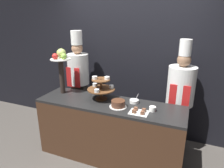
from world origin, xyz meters
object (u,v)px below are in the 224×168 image
at_px(serving_bowl_far, 134,101).
at_px(cake_square_tray, 139,112).
at_px(chef_center_left, 180,95).
at_px(tiered_stand, 101,87).
at_px(cake_round, 118,104).
at_px(cup_white, 152,109).
at_px(fruit_pedestal, 61,63).
at_px(chef_left, 79,78).

bearing_deg(serving_bowl_far, cake_square_tray, -62.45).
bearing_deg(cake_square_tray, chef_center_left, 57.66).
bearing_deg(tiered_stand, cake_round, -26.33).
relative_size(cup_white, serving_bowl_far, 0.57).
bearing_deg(tiered_stand, serving_bowl_far, 6.20).
bearing_deg(fruit_pedestal, tiered_stand, -1.63).
height_order(chef_left, chef_center_left, chef_left).
bearing_deg(serving_bowl_far, chef_center_left, 35.47).
xyz_separation_m(fruit_pedestal, cup_white, (1.45, -0.13, -0.45)).
distance_m(fruit_pedestal, cake_square_tray, 1.41).
bearing_deg(fruit_pedestal, cup_white, -5.05).
xyz_separation_m(fruit_pedestal, cake_round, (1.00, -0.18, -0.43)).
bearing_deg(tiered_stand, cake_square_tray, -19.45).
height_order(fruit_pedestal, cup_white, fruit_pedestal).
bearing_deg(chef_left, cake_round, -32.42).
distance_m(cup_white, cake_square_tray, 0.19).
relative_size(fruit_pedestal, serving_bowl_far, 4.68).
height_order(cake_square_tray, chef_center_left, chef_center_left).
distance_m(fruit_pedestal, cake_round, 1.11).
distance_m(cake_round, chef_center_left, 0.97).
distance_m(cake_round, serving_bowl_far, 0.27).
bearing_deg(cake_round, chef_center_left, 40.33).
relative_size(cake_round, chef_left, 0.13).
distance_m(serving_bowl_far, chef_center_left, 0.71).
xyz_separation_m(tiered_stand, cake_square_tray, (0.63, -0.22, -0.17)).
height_order(cake_round, chef_center_left, chef_center_left).
height_order(serving_bowl_far, chef_center_left, chef_center_left).
xyz_separation_m(fruit_pedestal, chef_center_left, (1.74, 0.45, -0.43)).
distance_m(chef_left, chef_center_left, 1.73).
distance_m(tiered_stand, cake_square_tray, 0.69).
bearing_deg(fruit_pedestal, chef_center_left, 14.35).
height_order(cake_round, serving_bowl_far, serving_bowl_far).
bearing_deg(chef_left, chef_center_left, -0.00).
bearing_deg(cake_round, tiered_stand, 153.67).
distance_m(tiered_stand, fruit_pedestal, 0.74).
bearing_deg(cake_square_tray, cup_white, 37.76).
bearing_deg(cake_square_tray, fruit_pedestal, 169.53).
bearing_deg(chef_left, tiered_stand, -35.17).
xyz_separation_m(fruit_pedestal, serving_bowl_far, (1.16, 0.03, -0.46)).
bearing_deg(tiered_stand, fruit_pedestal, 178.37).
relative_size(tiered_stand, cake_round, 1.70).
bearing_deg(tiered_stand, chef_center_left, 23.61).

